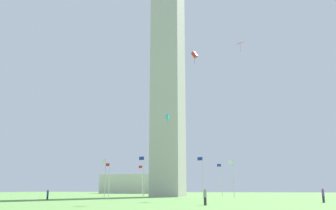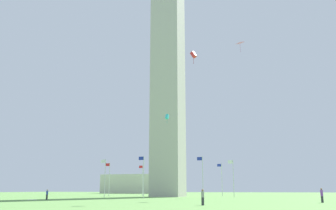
{
  "view_description": "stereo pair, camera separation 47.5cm",
  "coord_description": "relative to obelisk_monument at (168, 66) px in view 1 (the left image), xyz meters",
  "views": [
    {
      "loc": [
        -25.69,
        79.57,
        1.63
      ],
      "look_at": [
        0.0,
        0.0,
        20.91
      ],
      "focal_mm": 39.14,
      "sensor_mm": 36.0,
      "label": 1
    },
    {
      "loc": [
        -26.14,
        79.42,
        1.63
      ],
      "look_at": [
        0.0,
        0.0,
        20.91
      ],
      "focal_mm": 39.14,
      "sensor_mm": 36.0,
      "label": 2
    }
  ],
  "objects": [
    {
      "name": "flagpole_s",
      "position": [
        -14.56,
        0.0,
        -26.18
      ],
      "size": [
        1.12,
        0.14,
        7.8
      ],
      "color": "silver",
      "rests_on": "ground"
    },
    {
      "name": "ground_plane",
      "position": [
        0.0,
        0.0,
        -30.47
      ],
      "size": [
        260.0,
        260.0,
        0.0
      ],
      "primitive_type": "plane",
      "color": "#609347"
    },
    {
      "name": "obelisk_monument",
      "position": [
        0.0,
        0.0,
        0.0
      ],
      "size": [
        6.7,
        6.7,
        60.94
      ],
      "color": "#B7B2A8",
      "rests_on": "ground"
    },
    {
      "name": "picnic_blanket_near_first_person",
      "position": [
        13.64,
        28.7,
        -30.46
      ],
      "size": [
        2.0,
        2.21,
        0.01
      ],
      "primitive_type": "cube",
      "rotation": [
        0.0,
        0.0,
        1.98
      ],
      "color": "white",
      "rests_on": "ground"
    },
    {
      "name": "flagpole_e",
      "position": [
        0.06,
        14.62,
        -26.18
      ],
      "size": [
        1.12,
        0.14,
        7.8
      ],
      "color": "silver",
      "rests_on": "ground"
    },
    {
      "name": "flagpole_w",
      "position": [
        0.06,
        -14.62,
        -26.18
      ],
      "size": [
        1.12,
        0.14,
        7.8
      ],
      "color": "silver",
      "rests_on": "ground"
    },
    {
      "name": "kite_red_box",
      "position": [
        -13.18,
        27.46,
        -8.52
      ],
      "size": [
        1.11,
        0.86,
        2.08
      ],
      "color": "red"
    },
    {
      "name": "flagpole_sw",
      "position": [
        -10.28,
        -10.34,
        -26.18
      ],
      "size": [
        1.12,
        0.14,
        7.8
      ],
      "color": "silver",
      "rests_on": "ground"
    },
    {
      "name": "person_purple_shirt",
      "position": [
        -29.7,
        28.76,
        -29.59
      ],
      "size": [
        0.32,
        0.32,
        1.78
      ],
      "rotation": [
        0.0,
        0.0,
        -0.52
      ],
      "color": "#2D2D38",
      "rests_on": "ground"
    },
    {
      "name": "flagpole_se",
      "position": [
        -10.28,
        10.34,
        -26.18
      ],
      "size": [
        1.12,
        0.14,
        7.8
      ],
      "color": "silver",
      "rests_on": "ground"
    },
    {
      "name": "flagpole_n",
      "position": [
        14.68,
        0.0,
        -26.18
      ],
      "size": [
        1.12,
        0.14,
        7.8
      ],
      "color": "silver",
      "rests_on": "ground"
    },
    {
      "name": "person_blue_shirt",
      "position": [
        11.22,
        28.1,
        -29.66
      ],
      "size": [
        0.32,
        0.32,
        1.63
      ],
      "rotation": [
        0.0,
        0.0,
        -1.88
      ],
      "color": "#2D2D38",
      "rests_on": "ground"
    },
    {
      "name": "kite_cyan_box",
      "position": [
        -3.5,
        11.21,
        -14.67
      ],
      "size": [
        0.61,
        0.88,
        1.95
      ],
      "color": "#33C6D1"
    },
    {
      "name": "person_gray_shirt",
      "position": [
        -17.28,
        40.93,
        -29.65
      ],
      "size": [
        0.32,
        0.32,
        1.66
      ],
      "rotation": [
        0.0,
        0.0,
        -0.66
      ],
      "color": "#2D2D38",
      "rests_on": "ground"
    },
    {
      "name": "flagpole_ne",
      "position": [
        10.4,
        10.34,
        -26.18
      ],
      "size": [
        1.12,
        0.14,
        7.8
      ],
      "color": "silver",
      "rests_on": "ground"
    },
    {
      "name": "kite_pink_diamond",
      "position": [
        -18.14,
        7.19,
        0.76
      ],
      "size": [
        2.01,
        2.0,
        2.26
      ],
      "color": "pink"
    },
    {
      "name": "flagpole_nw",
      "position": [
        10.4,
        -10.34,
        -26.18
      ],
      "size": [
        1.12,
        0.14,
        7.8
      ],
      "color": "silver",
      "rests_on": "ground"
    },
    {
      "name": "distant_building",
      "position": [
        33.78,
        -59.53,
        -26.77
      ],
      "size": [
        24.76,
        12.04,
        7.4
      ],
      "color": "beige",
      "rests_on": "ground"
    }
  ]
}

